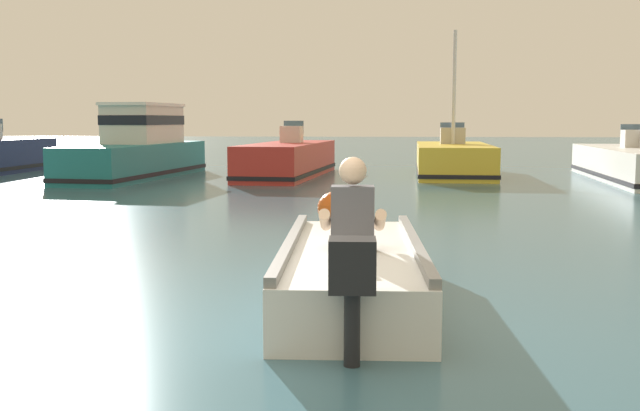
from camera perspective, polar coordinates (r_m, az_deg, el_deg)
ground_plane at (r=5.40m, az=-7.04°, el=-9.34°), size 120.00×120.00×0.00m
rowboat_with_person at (r=6.17m, az=2.51°, el=-4.87°), size 1.21×3.71×1.19m
moored_boat_teal at (r=19.60m, az=-13.85°, el=4.19°), size 2.27×6.10×1.91m
moored_boat_red at (r=19.44m, az=-2.46°, el=3.50°), size 2.15×5.85×1.46m
moored_boat_yellow at (r=20.17m, az=10.23°, el=3.47°), size 2.15×5.38×3.85m
mooring_buoy at (r=10.41m, az=1.10°, el=-0.23°), size 0.47×0.47×0.47m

